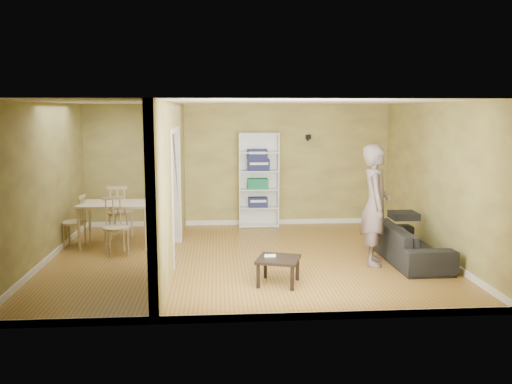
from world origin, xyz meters
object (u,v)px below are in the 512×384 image
coffee_table (278,262)px  dining_table (116,207)px  bookshelf (258,180)px  chair_near (116,226)px  sofa (409,238)px  chair_left (74,221)px  chair_far (121,212)px  person (376,195)px

coffee_table → dining_table: (-2.71, 2.45, 0.39)m
bookshelf → chair_near: 3.44m
coffee_table → sofa: bearing=24.8°
coffee_table → dining_table: bearing=137.9°
chair_left → chair_far: size_ratio=0.90×
chair_near → sofa: bearing=-32.1°
chair_left → bookshelf: bearing=118.8°
dining_table → chair_near: bearing=-80.6°
dining_table → chair_far: size_ratio=1.22×
bookshelf → dining_table: bookshelf is taller
chair_far → chair_near: bearing=101.7°
sofa → bookshelf: 3.75m
dining_table → chair_left: size_ratio=1.35×
sofa → coffee_table: size_ratio=3.50×
bookshelf → coffee_table: bearing=-90.3°
sofa → chair_near: bearing=80.1°
sofa → person: (-0.64, -0.15, 0.75)m
dining_table → chair_left: 0.80m
chair_near → bookshelf: bearing=16.2°
coffee_table → chair_far: 4.07m
chair_left → person: bearing=78.4°
coffee_table → chair_near: (-2.60, 1.82, 0.17)m
chair_near → coffee_table: bearing=-58.3°
person → coffee_table: 2.06m
bookshelf → chair_far: bearing=-160.6°
bookshelf → chair_left: size_ratio=2.11×
sofa → bookshelf: bookshelf is taller
chair_left → coffee_table: bearing=59.8°
dining_table → chair_left: chair_left is taller
person → chair_far: bearing=77.3°
coffee_table → dining_table: size_ratio=0.45×
sofa → dining_table: bearing=73.5°
sofa → coffee_table: (-2.29, -1.06, -0.06)m
sofa → chair_far: (-5.02, 1.95, 0.14)m
sofa → person: 1.00m
person → dining_table: (-4.36, 1.53, -0.42)m
bookshelf → chair_near: bearing=-140.5°
bookshelf → dining_table: (-2.73, -1.54, -0.28)m
sofa → chair_far: bearing=67.7°
person → coffee_table: bearing=131.7°
sofa → person: size_ratio=0.89×
bookshelf → dining_table: bearing=-150.6°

